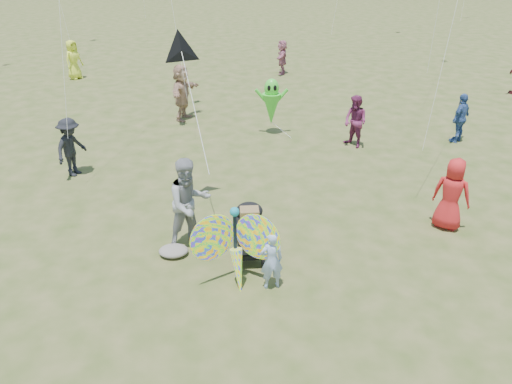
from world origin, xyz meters
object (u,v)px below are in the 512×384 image
alien_kite (271,104)px  crowd_d (182,92)px  crowd_g (73,60)px  jogging_stroller (249,229)px  crowd_c (461,118)px  crowd_b (71,147)px  crowd_e (355,122)px  crowd_j (282,57)px  butterfly_kite (236,248)px  adult_man (189,204)px  child_girl (272,260)px  crowd_a (452,194)px

alien_kite → crowd_d: bearing=152.0°
crowd_g → jogging_stroller: size_ratio=1.51×
crowd_c → crowd_b: bearing=-30.5°
crowd_c → crowd_e: (-3.19, -0.29, 0.02)m
crowd_e → crowd_j: size_ratio=1.02×
jogging_stroller → butterfly_kite: size_ratio=0.63×
crowd_e → alien_kite: size_ratio=0.87×
adult_man → alien_kite: bearing=41.1°
crowd_d → jogging_stroller: 8.53m
alien_kite → crowd_e: bearing=-25.6°
child_girl → alien_kite: (0.45, 7.69, 0.42)m
alien_kite → crowd_g: bearing=138.4°
crowd_a → crowd_b: bearing=15.0°
crowd_e → butterfly_kite: size_ratio=0.87×
adult_man → crowd_j: (2.90, 14.09, -0.18)m
adult_man → crowd_b: adult_man is taller
crowd_b → crowd_j: size_ratio=1.03×
child_girl → adult_man: bearing=-56.0°
adult_man → jogging_stroller: adult_man is taller
butterfly_kite → alien_kite: bearing=82.1°
child_girl → crowd_b: crowd_b is taller
child_girl → adult_man: adult_man is taller
crowd_c → alien_kite: size_ratio=0.85×
crowd_d → alien_kite: crowd_d is taller
crowd_e → crowd_b: bearing=-111.9°
butterfly_kite → alien_kite: size_ratio=1.00×
adult_man → crowd_b: size_ratio=1.22×
child_girl → crowd_a: bearing=-165.9°
crowd_d → butterfly_kite: (1.81, -9.13, -0.16)m
child_girl → crowd_j: bearing=-107.9°
crowd_b → alien_kite: bearing=-38.5°
child_girl → crowd_c: size_ratio=0.75×
adult_man → crowd_d: (-0.92, 7.80, -0.00)m
crowd_c → butterfly_kite: (-6.59, -6.77, 0.02)m
crowd_g → butterfly_kite: size_ratio=0.94×
alien_kite → child_girl: bearing=-93.4°
crowd_b → jogging_stroller: 5.89m
child_girl → crowd_b: bearing=-58.0°
child_girl → alien_kite: size_ratio=0.64×
child_girl → crowd_a: (3.81, 1.92, 0.22)m
crowd_c → child_girl: bearing=7.7°
crowd_j → alien_kite: alien_kite is taller
crowd_c → jogging_stroller: bearing=1.8°
crowd_g → crowd_c: bearing=-87.9°
crowd_e → crowd_g: (-10.45, 8.32, 0.06)m
adult_man → crowd_b: 4.74m
adult_man → crowd_a: 5.33m
crowd_e → jogging_stroller: crowd_e is taller
child_girl → butterfly_kite: (-0.60, 0.09, 0.21)m
crowd_d → butterfly_kite: crowd_d is taller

